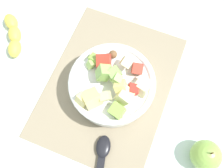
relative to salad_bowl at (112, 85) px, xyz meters
The scene contains 6 objects.
ground_plane 0.05m from the salad_bowl, 48.70° to the left, with size 2.40×2.40×0.00m, color silver.
placemat 0.05m from the salad_bowl, 48.70° to the left, with size 0.43×0.32×0.01m, color gray.
salad_bowl is the anchor object (origin of this frame).
serving_spoon 0.20m from the salad_bowl, 166.54° to the right, with size 0.23×0.08×0.01m.
whole_apple 0.28m from the salad_bowl, 106.17° to the right, with size 0.07×0.07×0.09m.
banana_whole 0.33m from the salad_bowl, 81.25° to the left, with size 0.14×0.11×0.04m.
Camera 1 is at (-0.24, -0.10, 0.68)m, focal length 42.70 mm.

